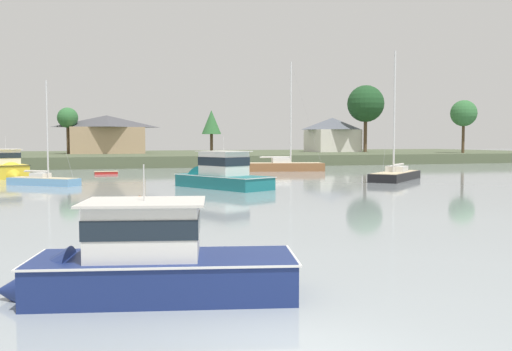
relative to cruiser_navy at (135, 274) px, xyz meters
name	(u,v)px	position (x,y,z in m)	size (l,w,h in m)	color
far_shore_bank	(101,158)	(2.50, 86.35, 0.22)	(169.60, 46.21, 1.60)	#4C563D
cruiser_navy	(135,274)	(0.00, 0.00, 0.00)	(7.56, 3.87, 4.08)	navy
cruiser_yellow	(7,171)	(-8.21, 48.94, 0.05)	(5.50, 10.50, 5.32)	gold
sailboat_black	(395,177)	(27.84, 33.54, -0.32)	(8.38, 8.07, 12.74)	black
cruiser_teal	(215,179)	(9.37, 30.65, 0.14)	(7.18, 10.20, 5.31)	#196B70
sailboat_skyblue	(43,183)	(-4.11, 37.13, -0.37)	(6.16, 5.45, 9.27)	#669ECC
sailboat_wood	(284,169)	(23.25, 51.77, -0.29)	(10.05, 4.83, 14.16)	brown
dinghy_red	(106,173)	(1.73, 51.70, -0.46)	(2.63, 1.22, 0.46)	#B2231E
mooring_buoy_orange	(140,200)	(2.40, 22.11, -0.49)	(0.47, 0.47, 0.52)	orange
shore_tree_far_right	(68,118)	(-2.75, 83.29, 6.83)	(3.32, 3.32, 7.57)	brown
shore_tree_inland_c	(464,114)	(62.81, 68.71, 7.88)	(4.54, 4.54, 9.18)	brown
shore_tree_center_left	(211,123)	(21.70, 85.05, 6.42)	(3.50, 3.50, 7.62)	brown
shore_tree_center	(366,104)	(50.76, 81.60, 10.10)	(6.94, 6.94, 12.59)	brown
cottage_near_water	(107,134)	(3.47, 84.76, 4.35)	(12.87, 8.88, 6.43)	tan
cottage_behind_trees	(332,134)	(46.06, 86.16, 4.44)	(9.31, 8.88, 6.60)	silver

